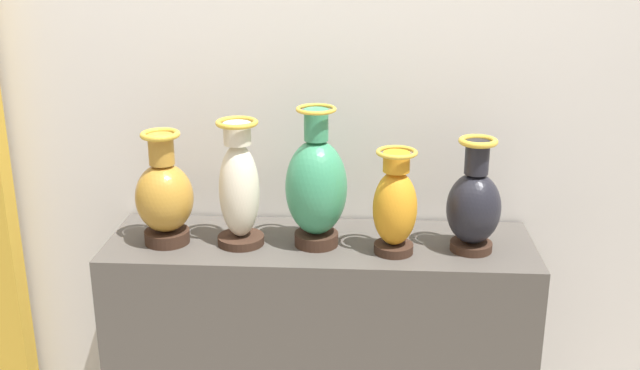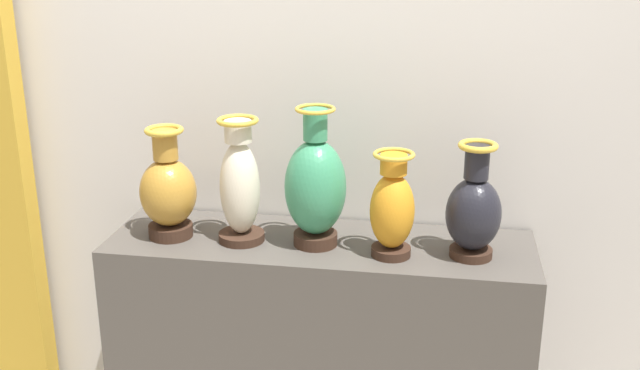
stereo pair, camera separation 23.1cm
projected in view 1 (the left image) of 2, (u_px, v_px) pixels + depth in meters
name	position (u px, v px, depth m)	size (l,w,h in m)	color
back_wall	(327.00, 115.00, 2.50)	(3.41, 0.14, 2.71)	silver
vase_ochre	(164.00, 196.00, 2.31)	(0.18, 0.18, 0.36)	#382319
vase_ivory	(239.00, 188.00, 2.29)	(0.14, 0.14, 0.40)	#382319
vase_jade	(316.00, 187.00, 2.28)	(0.19, 0.19, 0.44)	#382319
vase_amber	(395.00, 206.00, 2.24)	(0.13, 0.13, 0.32)	#382319
vase_onyx	(474.00, 205.00, 2.26)	(0.16, 0.16, 0.35)	#382319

